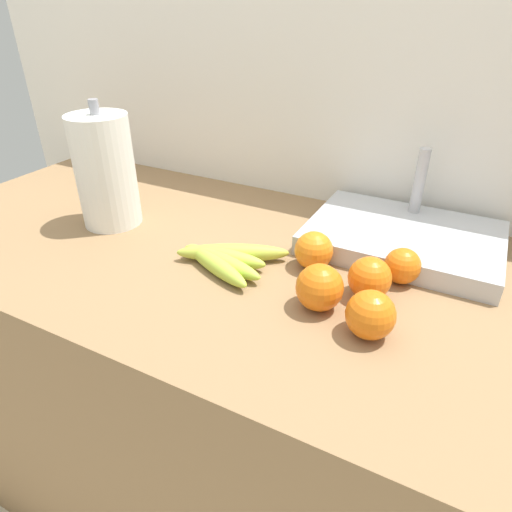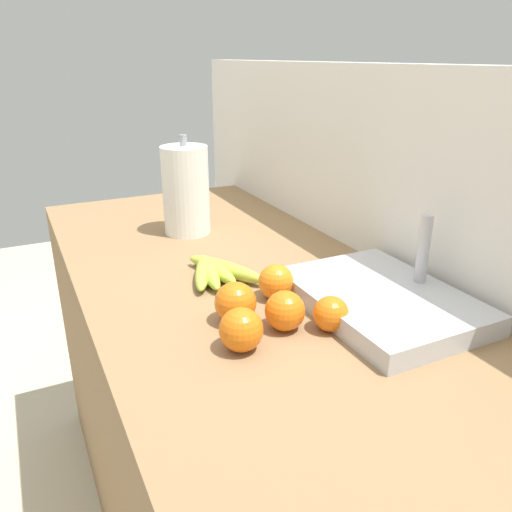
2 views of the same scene
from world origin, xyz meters
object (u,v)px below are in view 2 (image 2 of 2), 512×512
object	(u,v)px
orange_back_left	(235,303)
orange_back_right	(241,330)
paper_towel_roll	(186,190)
sink_basin	(381,299)
orange_right	(276,282)
orange_front	(331,314)
orange_center	(285,311)
banana_bunch	(214,270)

from	to	relation	value
orange_back_left	orange_back_right	bearing A→B (deg)	-18.38
paper_towel_roll	sink_basin	world-z (taller)	paper_towel_roll
orange_right	sink_basin	bearing A→B (deg)	50.96
orange_back_right	orange_front	size ratio (longest dim) A/B	1.16
orange_center	orange_back_right	size ratio (longest dim) A/B	0.97
orange_back_right	orange_front	world-z (taller)	orange_back_right
paper_towel_roll	sink_basin	xyz separation A→B (m)	(0.61, 0.19, -0.10)
orange_right	orange_center	distance (m)	0.13
sink_basin	orange_center	bearing A→B (deg)	-93.98
banana_bunch	paper_towel_roll	bearing A→B (deg)	171.38
banana_bunch	orange_right	world-z (taller)	orange_right
orange_right	orange_back_left	distance (m)	0.13
orange_center	banana_bunch	bearing A→B (deg)	-173.48
paper_towel_roll	orange_back_left	bearing A→B (deg)	-9.39
orange_front	paper_towel_roll	xyz separation A→B (m)	(-0.63, -0.05, 0.09)
orange_back_left	orange_front	bearing A→B (deg)	53.86
orange_right	orange_center	bearing A→B (deg)	-20.91
banana_bunch	orange_right	xyz separation A→B (m)	(0.15, 0.08, 0.02)
orange_right	orange_front	size ratio (longest dim) A/B	1.11
banana_bunch	orange_right	bearing A→B (deg)	26.71
orange_back_left	paper_towel_roll	size ratio (longest dim) A/B	0.29
orange_back_left	orange_back_right	size ratio (longest dim) A/B	1.04
orange_back_left	orange_front	xyz separation A→B (m)	(0.10, 0.14, -0.01)
orange_back_left	orange_front	distance (m)	0.18
sink_basin	orange_front	bearing A→B (deg)	-79.52
orange_right	sink_basin	world-z (taller)	sink_basin
orange_back_right	orange_front	distance (m)	0.17
orange_back_left	paper_towel_roll	xyz separation A→B (m)	(-0.53, 0.09, 0.08)
orange_right	orange_back_right	size ratio (longest dim) A/B	0.96
banana_bunch	orange_center	xyz separation A→B (m)	(0.27, 0.03, 0.02)
orange_center	sink_basin	world-z (taller)	sink_basin
banana_bunch	orange_back_left	xyz separation A→B (m)	(0.21, -0.04, 0.02)
orange_back_right	paper_towel_roll	distance (m)	0.64
orange_back_right	orange_front	xyz separation A→B (m)	(0.01, 0.17, -0.01)
orange_center	paper_towel_roll	bearing A→B (deg)	178.22
orange_center	orange_right	bearing A→B (deg)	159.09
orange_right	sink_basin	size ratio (longest dim) A/B	0.19
banana_bunch	orange_front	size ratio (longest dim) A/B	3.23
orange_back_left	sink_basin	bearing A→B (deg)	74.24
orange_back_right	orange_front	bearing A→B (deg)	86.20
orange_back_left	orange_right	bearing A→B (deg)	115.42
orange_center	orange_front	bearing A→B (deg)	61.38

